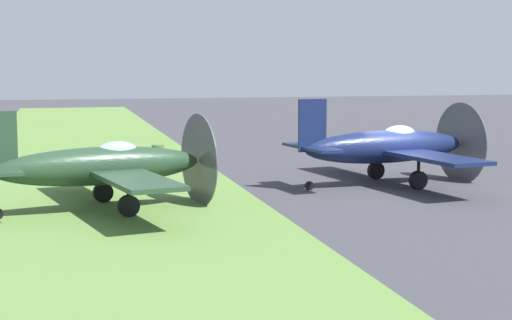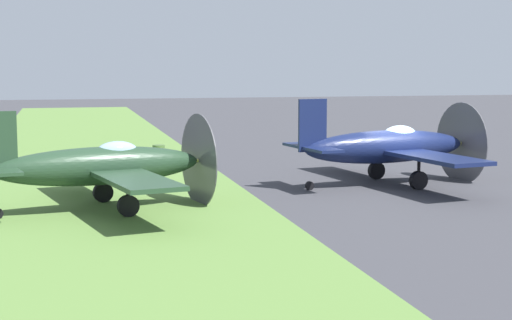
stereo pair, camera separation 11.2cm
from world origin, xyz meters
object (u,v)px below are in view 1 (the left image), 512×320
object	(u,v)px
airplane_lead	(389,147)
fuel_drum	(158,154)
ground_crew_chief	(470,146)
airplane_wingman	(104,166)

from	to	relation	value
airplane_lead	fuel_drum	world-z (taller)	airplane_lead
airplane_lead	ground_crew_chief	size ratio (longest dim) A/B	6.01
airplane_lead	fuel_drum	distance (m)	12.34
airplane_lead	ground_crew_chief	xyz separation A→B (m)	(-4.78, 6.19, -0.63)
airplane_wingman	ground_crew_chief	xyz separation A→B (m)	(-7.84, 17.65, -0.58)
airplane_lead	ground_crew_chief	world-z (taller)	airplane_lead
airplane_lead	airplane_wingman	world-z (taller)	airplane_lead
airplane_lead	fuel_drum	xyz separation A→B (m)	(-9.12, -8.24, -1.09)
airplane_lead	fuel_drum	bearing A→B (deg)	-147.64
airplane_wingman	fuel_drum	bearing A→B (deg)	152.56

